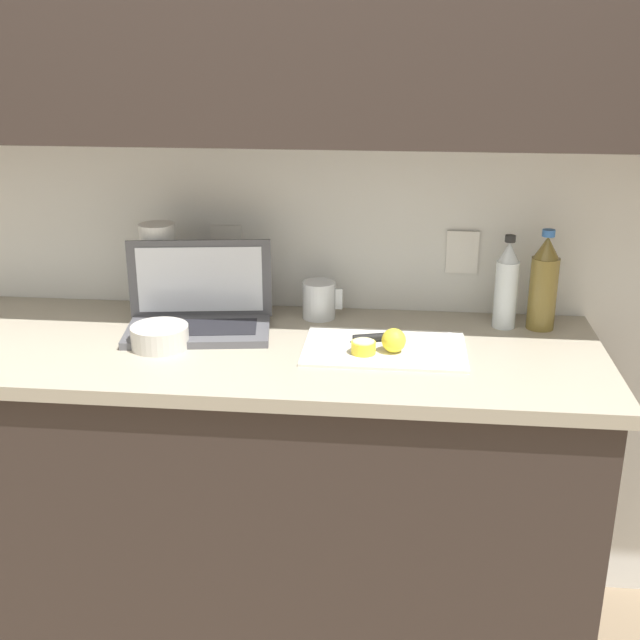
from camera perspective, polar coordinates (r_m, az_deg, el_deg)
name	(u,v)px	position (r m, az deg, el deg)	size (l,w,h in m)	color
ground_plane	(255,631)	(2.57, -4.65, -21.21)	(12.00, 12.00, 0.00)	#847056
wall_back	(256,82)	(2.18, -4.60, 16.50)	(5.20, 0.38, 2.60)	white
counter_unit	(244,493)	(2.29, -5.44, -12.15)	(1.84, 0.64, 0.92)	#332823
laptop	(199,310)	(2.19, -8.60, 0.74)	(0.41, 0.27, 0.23)	#515156
cutting_board	(385,349)	(2.04, 4.61, -2.05)	(0.41, 0.27, 0.01)	silver
knife	(387,337)	(2.08, 4.75, -1.24)	(0.27, 0.11, 0.02)	silver
lemon_half_cut	(363,347)	(2.00, 3.11, -1.95)	(0.06, 0.06, 0.03)	yellow
lemon_whole_beside	(394,340)	(2.00, 5.27, -1.45)	(0.06, 0.06, 0.06)	yellow
bottle_green_soda	(506,286)	(2.22, 13.12, 2.39)	(0.06, 0.06, 0.26)	silver
bottle_oil_tall	(544,284)	(2.23, 15.62, 2.49)	(0.08, 0.08, 0.27)	olive
measuring_cup	(319,300)	(2.25, -0.05, 1.45)	(0.11, 0.09, 0.11)	silver
bowl_white	(160,337)	(2.09, -11.32, -1.16)	(0.15, 0.15, 0.06)	beige
paper_towel_roll	(160,270)	(2.31, -11.33, 3.52)	(0.10, 0.10, 0.26)	white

